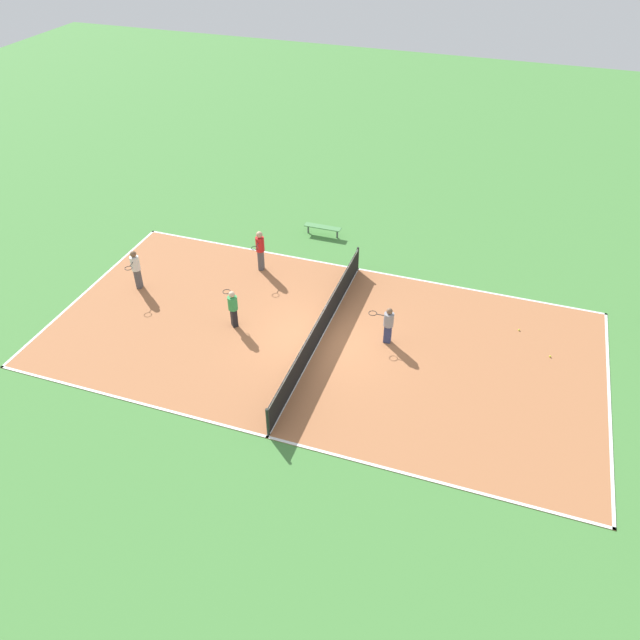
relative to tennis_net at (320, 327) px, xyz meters
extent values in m
plane|color=#47843D|center=(0.00, 0.00, -0.58)|extent=(80.00, 80.00, 0.00)
cube|color=#AD6B42|center=(0.00, 0.00, -0.57)|extent=(10.10, 20.04, 0.02)
cube|color=white|center=(-5.00, 0.00, -0.56)|extent=(0.10, 20.04, 0.00)
cube|color=white|center=(5.00, 0.00, -0.56)|extent=(0.10, 20.04, 0.00)
cube|color=white|center=(0.00, -9.97, -0.56)|extent=(10.10, 0.10, 0.00)
cube|color=white|center=(0.00, 9.97, -0.56)|extent=(10.10, 0.10, 0.00)
cube|color=white|center=(0.00, 0.00, -0.56)|extent=(10.10, 0.10, 0.00)
cylinder|color=black|center=(-4.90, 0.00, -0.01)|extent=(0.10, 0.10, 1.10)
cylinder|color=black|center=(4.90, 0.00, -0.01)|extent=(0.10, 0.10, 1.10)
cube|color=black|center=(0.00, 0.00, -0.03)|extent=(9.80, 0.03, 1.05)
cube|color=white|center=(0.00, 0.00, 0.46)|extent=(9.80, 0.04, 0.06)
cube|color=#4C8C4C|center=(-7.27, -2.35, -0.15)|extent=(0.36, 1.71, 0.04)
cylinder|color=#4C4C51|center=(-7.27, -3.05, -0.38)|extent=(0.08, 0.08, 0.41)
cylinder|color=#4C4C51|center=(-7.27, -1.64, -0.38)|extent=(0.08, 0.08, 0.41)
cube|color=#4C4C51|center=(-3.66, -3.88, -0.11)|extent=(0.26, 0.22, 0.90)
cylinder|color=red|center=(-3.66, -3.88, 0.66)|extent=(0.38, 0.38, 0.63)
sphere|color=tan|center=(-3.66, -3.88, 1.11)|extent=(0.27, 0.27, 0.27)
cylinder|color=#262626|center=(-3.34, -3.86, 0.82)|extent=(0.28, 0.05, 0.03)
torus|color=black|center=(-3.06, -3.84, 0.82)|extent=(0.32, 0.32, 0.02)
cube|color=black|center=(0.27, -3.30, -0.17)|extent=(0.32, 0.32, 0.77)
cylinder|color=green|center=(0.27, -3.30, 0.48)|extent=(0.51, 0.51, 0.54)
sphere|color=beige|center=(0.27, -3.30, 0.87)|extent=(0.23, 0.23, 0.23)
cylinder|color=#262626|center=(0.05, -3.53, 0.62)|extent=(0.22, 0.22, 0.03)
torus|color=black|center=(-0.15, -3.73, 0.62)|extent=(0.43, 0.43, 0.02)
cube|color=#4C4C51|center=(-0.80, -8.06, -0.13)|extent=(0.28, 0.24, 0.85)
cylinder|color=silver|center=(-0.80, -8.06, 0.59)|extent=(0.42, 0.42, 0.60)
sphere|color=brown|center=(-0.80, -8.06, 1.02)|extent=(0.26, 0.26, 0.26)
cylinder|color=#262626|center=(-0.48, -8.00, 0.74)|extent=(0.28, 0.08, 0.03)
torus|color=black|center=(-0.21, -7.95, 0.74)|extent=(0.35, 0.35, 0.02)
cube|color=navy|center=(-0.65, 2.36, -0.18)|extent=(0.20, 0.26, 0.75)
cylinder|color=gray|center=(-0.65, 2.36, 0.45)|extent=(0.37, 0.37, 0.52)
sphere|color=brown|center=(-0.65, 2.36, 0.83)|extent=(0.22, 0.22, 0.22)
cylinder|color=#262626|center=(-0.65, 2.04, 0.58)|extent=(0.03, 0.28, 0.03)
torus|color=black|center=(-0.66, 1.76, 0.58)|extent=(0.31, 0.31, 0.02)
sphere|color=#CCE033|center=(-1.67, 8.03, -0.52)|extent=(0.07, 0.07, 0.07)
sphere|color=#CCE033|center=(-2.86, 6.87, -0.52)|extent=(0.07, 0.07, 0.07)
camera|label=1|loc=(16.74, 5.70, 13.91)|focal=35.00mm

